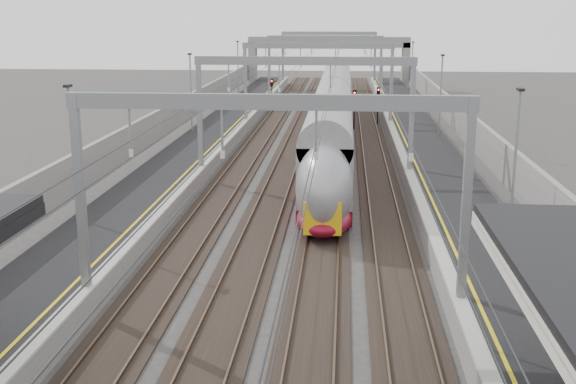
# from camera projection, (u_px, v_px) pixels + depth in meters

# --- Properties ---
(platform_left) EXTENTS (4.00, 120.00, 1.00)m
(platform_left) POSITION_uv_depth(u_px,v_px,m) (185.00, 163.00, 47.14)
(platform_left) COLOR black
(platform_left) RESTS_ON ground
(platform_right) EXTENTS (4.00, 120.00, 1.00)m
(platform_right) POSITION_uv_depth(u_px,v_px,m) (432.00, 167.00, 45.91)
(platform_right) COLOR black
(platform_right) RESTS_ON ground
(tracks) EXTENTS (11.40, 140.00, 0.20)m
(tracks) POSITION_uv_depth(u_px,v_px,m) (307.00, 172.00, 46.63)
(tracks) COLOR black
(tracks) RESTS_ON ground
(overhead_line) EXTENTS (13.00, 140.00, 6.60)m
(overhead_line) POSITION_uv_depth(u_px,v_px,m) (312.00, 69.00, 51.56)
(overhead_line) COLOR gray
(overhead_line) RESTS_ON platform_left
(overbridge) EXTENTS (22.00, 2.20, 6.90)m
(overbridge) POSITION_uv_depth(u_px,v_px,m) (329.00, 49.00, 98.57)
(overbridge) COLOR slate
(overbridge) RESTS_ON ground
(wall_left) EXTENTS (0.30, 120.00, 3.20)m
(wall_left) POSITION_uv_depth(u_px,v_px,m) (136.00, 146.00, 47.12)
(wall_left) COLOR slate
(wall_left) RESTS_ON ground
(wall_right) EXTENTS (0.30, 120.00, 3.20)m
(wall_right) POSITION_uv_depth(u_px,v_px,m) (484.00, 151.00, 45.40)
(wall_right) COLOR slate
(wall_right) RESTS_ON ground
(train) EXTENTS (2.68, 48.81, 4.24)m
(train) POSITION_uv_depth(u_px,v_px,m) (333.00, 124.00, 53.36)
(train) COLOR maroon
(train) RESTS_ON ground
(signal_green) EXTENTS (0.32, 0.32, 3.48)m
(signal_green) POSITION_uv_depth(u_px,v_px,m) (272.00, 89.00, 74.45)
(signal_green) COLOR black
(signal_green) RESTS_ON ground
(signal_red_near) EXTENTS (0.32, 0.32, 3.48)m
(signal_red_near) POSITION_uv_depth(u_px,v_px,m) (354.00, 102.00, 63.59)
(signal_red_near) COLOR black
(signal_red_near) RESTS_ON ground
(signal_red_far) EXTENTS (0.32, 0.32, 3.48)m
(signal_red_far) POSITION_uv_depth(u_px,v_px,m) (378.00, 99.00, 66.05)
(signal_red_far) COLOR black
(signal_red_far) RESTS_ON ground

